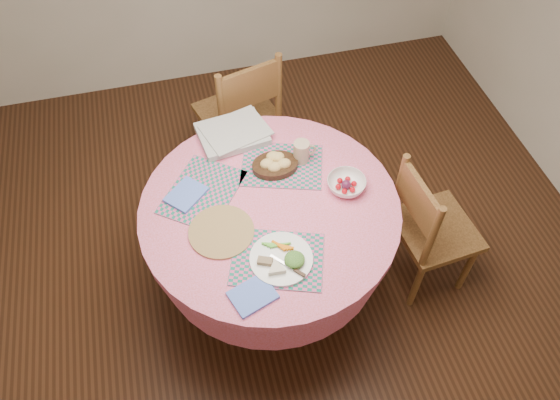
{
  "coord_description": "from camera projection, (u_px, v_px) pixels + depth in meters",
  "views": [
    {
      "loc": [
        -0.35,
        -1.54,
        2.78
      ],
      "look_at": [
        0.05,
        0.0,
        0.78
      ],
      "focal_mm": 35.0,
      "sensor_mm": 36.0,
      "label": 1
    }
  ],
  "objects": [
    {
      "name": "dining_table",
      "position": [
        270.0,
        230.0,
        2.72
      ],
      "size": [
        1.24,
        1.24,
        0.75
      ],
      "color": "pink",
      "rests_on": "ground"
    },
    {
      "name": "dinner_plate",
      "position": [
        283.0,
        258.0,
        2.36
      ],
      "size": [
        0.28,
        0.28,
        0.05
      ],
      "rotation": [
        0.0,
        0.0,
        -0.42
      ],
      "color": "white",
      "rests_on": "placemat_front"
    },
    {
      "name": "napkin_near",
      "position": [
        253.0,
        295.0,
        2.27
      ],
      "size": [
        0.22,
        0.19,
        0.01
      ],
      "primitive_type": "cube",
      "rotation": [
        0.0,
        0.0,
        0.33
      ],
      "color": "#5879E4",
      "rests_on": "dining_table"
    },
    {
      "name": "room_envelope",
      "position": [
        265.0,
        28.0,
        1.81
      ],
      "size": [
        4.01,
        4.01,
        2.71
      ],
      "color": "silver",
      "rests_on": "ground"
    },
    {
      "name": "napkin_far",
      "position": [
        186.0,
        195.0,
        2.59
      ],
      "size": [
        0.23,
        0.22,
        0.01
      ],
      "primitive_type": "cube",
      "rotation": [
        0.0,
        0.0,
        0.74
      ],
      "color": "#5879E4",
      "rests_on": "placemat_left"
    },
    {
      "name": "latte_mug",
      "position": [
        302.0,
        151.0,
        2.7
      ],
      "size": [
        0.12,
        0.08,
        0.11
      ],
      "color": "tan",
      "rests_on": "placemat_back"
    },
    {
      "name": "fruit_bowl",
      "position": [
        346.0,
        184.0,
        2.61
      ],
      "size": [
        0.2,
        0.2,
        0.06
      ],
      "rotation": [
        0.0,
        0.0,
        0.1
      ],
      "color": "white",
      "rests_on": "dining_table"
    },
    {
      "name": "placemat_left",
      "position": [
        202.0,
        192.0,
        2.62
      ],
      "size": [
        0.48,
        0.5,
        0.01
      ],
      "primitive_type": "cube",
      "rotation": [
        0.0,
        0.0,
        0.93
      ],
      "color": "#137058",
      "rests_on": "dining_table"
    },
    {
      "name": "newspaper_stack",
      "position": [
        233.0,
        133.0,
        2.83
      ],
      "size": [
        0.4,
        0.33,
        0.04
      ],
      "rotation": [
        0.0,
        0.0,
        0.13
      ],
      "color": "silver",
      "rests_on": "dining_table"
    },
    {
      "name": "wicker_trivet",
      "position": [
        221.0,
        232.0,
        2.47
      ],
      "size": [
        0.3,
        0.3,
        0.01
      ],
      "primitive_type": "cylinder",
      "color": "olive",
      "rests_on": "dining_table"
    },
    {
      "name": "placemat_back",
      "position": [
        282.0,
        165.0,
        2.72
      ],
      "size": [
        0.47,
        0.41,
        0.01
      ],
      "primitive_type": "cube",
      "rotation": [
        0.0,
        0.0,
        -0.31
      ],
      "color": "#137058",
      "rests_on": "dining_table"
    },
    {
      "name": "chair_back",
      "position": [
        242.0,
        114.0,
        3.32
      ],
      "size": [
        0.54,
        0.53,
        0.96
      ],
      "rotation": [
        0.0,
        0.0,
        3.41
      ],
      "color": "brown",
      "rests_on": "ground"
    },
    {
      "name": "bread_bowl",
      "position": [
        275.0,
        163.0,
        2.69
      ],
      "size": [
        0.23,
        0.23,
        0.08
      ],
      "color": "black",
      "rests_on": "placemat_back"
    },
    {
      "name": "chair_right",
      "position": [
        429.0,
        227.0,
        2.85
      ],
      "size": [
        0.43,
        0.44,
        0.88
      ],
      "rotation": [
        0.0,
        0.0,
        1.66
      ],
      "color": "brown",
      "rests_on": "ground"
    },
    {
      "name": "ground",
      "position": [
        272.0,
        285.0,
        3.16
      ],
      "size": [
        4.0,
        4.0,
        0.0
      ],
      "primitive_type": "plane",
      "color": "#331C0F",
      "rests_on": "ground"
    },
    {
      "name": "placemat_front",
      "position": [
        277.0,
        259.0,
        2.38
      ],
      "size": [
        0.48,
        0.42,
        0.01
      ],
      "primitive_type": "cube",
      "rotation": [
        0.0,
        0.0,
        -0.34
      ],
      "color": "#137058",
      "rests_on": "dining_table"
    }
  ]
}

